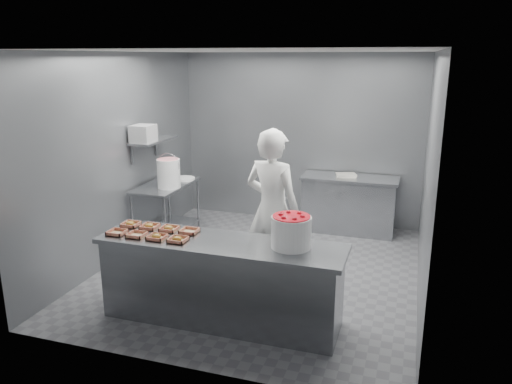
{
  "coord_description": "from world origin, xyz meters",
  "views": [
    {
      "loc": [
        1.82,
        -5.82,
        2.75
      ],
      "look_at": [
        0.02,
        -0.2,
        1.13
      ],
      "focal_mm": 35.0,
      "sensor_mm": 36.0,
      "label": 1
    }
  ],
  "objects_px": {
    "appliance": "(143,134)",
    "tray_4": "(131,224)",
    "tray_5": "(150,226)",
    "tray_6": "(169,228)",
    "prep_table": "(167,204)",
    "tray_1": "(137,235)",
    "service_counter": "(221,281)",
    "tray_2": "(157,237)",
    "back_counter": "(349,204)",
    "tray_7": "(189,231)",
    "tray_0": "(117,232)",
    "glaze_bucket": "(169,173)",
    "tray_3": "(178,239)",
    "worker": "(272,210)",
    "strawberry_tub": "(291,231)"
  },
  "relations": [
    {
      "from": "prep_table",
      "to": "tray_5",
      "type": "height_order",
      "value": "tray_5"
    },
    {
      "from": "tray_4",
      "to": "prep_table",
      "type": "bearing_deg",
      "value": 105.83
    },
    {
      "from": "back_counter",
      "to": "appliance",
      "type": "bearing_deg",
      "value": -150.01
    },
    {
      "from": "tray_1",
      "to": "tray_2",
      "type": "bearing_deg",
      "value": -0.0
    },
    {
      "from": "tray_3",
      "to": "tray_6",
      "type": "height_order",
      "value": "same"
    },
    {
      "from": "tray_0",
      "to": "tray_3",
      "type": "distance_m",
      "value": 0.72
    },
    {
      "from": "tray_2",
      "to": "prep_table",
      "type": "bearing_deg",
      "value": 115.47
    },
    {
      "from": "tray_6",
      "to": "tray_7",
      "type": "relative_size",
      "value": 1.0
    },
    {
      "from": "tray_4",
      "to": "worker",
      "type": "height_order",
      "value": "worker"
    },
    {
      "from": "service_counter",
      "to": "prep_table",
      "type": "bearing_deg",
      "value": 130.24
    },
    {
      "from": "appliance",
      "to": "tray_4",
      "type": "bearing_deg",
      "value": -66.8
    },
    {
      "from": "back_counter",
      "to": "tray_6",
      "type": "bearing_deg",
      "value": -116.55
    },
    {
      "from": "tray_7",
      "to": "appliance",
      "type": "xyz_separation_m",
      "value": [
        -1.41,
        1.54,
        0.77
      ]
    },
    {
      "from": "back_counter",
      "to": "tray_4",
      "type": "relative_size",
      "value": 8.01
    },
    {
      "from": "tray_5",
      "to": "tray_7",
      "type": "distance_m",
      "value": 0.48
    },
    {
      "from": "prep_table",
      "to": "tray_1",
      "type": "bearing_deg",
      "value": -70.06
    },
    {
      "from": "service_counter",
      "to": "appliance",
      "type": "xyz_separation_m",
      "value": [
        -1.82,
        1.68,
        1.23
      ]
    },
    {
      "from": "service_counter",
      "to": "tray_4",
      "type": "distance_m",
      "value": 1.24
    },
    {
      "from": "tray_6",
      "to": "tray_2",
      "type": "bearing_deg",
      "value": -90.0
    },
    {
      "from": "worker",
      "to": "prep_table",
      "type": "bearing_deg",
      "value": -10.98
    },
    {
      "from": "tray_5",
      "to": "tray_6",
      "type": "bearing_deg",
      "value": 0.0
    },
    {
      "from": "tray_0",
      "to": "tray_3",
      "type": "bearing_deg",
      "value": -0.0
    },
    {
      "from": "worker",
      "to": "strawberry_tub",
      "type": "height_order",
      "value": "worker"
    },
    {
      "from": "prep_table",
      "to": "appliance",
      "type": "xyz_separation_m",
      "value": [
        -0.17,
        -0.27,
        1.09
      ]
    },
    {
      "from": "tray_1",
      "to": "tray_5",
      "type": "height_order",
      "value": "tray_5"
    },
    {
      "from": "prep_table",
      "to": "strawberry_tub",
      "type": "height_order",
      "value": "strawberry_tub"
    },
    {
      "from": "service_counter",
      "to": "glaze_bucket",
      "type": "bearing_deg",
      "value": 130.09
    },
    {
      "from": "worker",
      "to": "service_counter",
      "type": "bearing_deg",
      "value": 90.09
    },
    {
      "from": "service_counter",
      "to": "tray_5",
      "type": "relative_size",
      "value": 13.88
    },
    {
      "from": "tray_3",
      "to": "tray_5",
      "type": "bearing_deg",
      "value": 150.35
    },
    {
      "from": "service_counter",
      "to": "tray_2",
      "type": "xyz_separation_m",
      "value": [
        -0.66,
        -0.14,
        0.47
      ]
    },
    {
      "from": "tray_0",
      "to": "tray_1",
      "type": "height_order",
      "value": "same"
    },
    {
      "from": "service_counter",
      "to": "appliance",
      "type": "height_order",
      "value": "appliance"
    },
    {
      "from": "glaze_bucket",
      "to": "worker",
      "type": "bearing_deg",
      "value": -24.4
    },
    {
      "from": "strawberry_tub",
      "to": "tray_7",
      "type": "bearing_deg",
      "value": 176.31
    },
    {
      "from": "tray_5",
      "to": "glaze_bucket",
      "type": "relative_size",
      "value": 0.37
    },
    {
      "from": "back_counter",
      "to": "tray_5",
      "type": "relative_size",
      "value": 8.01
    },
    {
      "from": "back_counter",
      "to": "tray_6",
      "type": "distance_m",
      "value": 3.51
    },
    {
      "from": "prep_table",
      "to": "back_counter",
      "type": "distance_m",
      "value": 2.87
    },
    {
      "from": "tray_6",
      "to": "back_counter",
      "type": "bearing_deg",
      "value": 63.45
    },
    {
      "from": "tray_0",
      "to": "appliance",
      "type": "bearing_deg",
      "value": 110.72
    },
    {
      "from": "tray_1",
      "to": "tray_4",
      "type": "bearing_deg",
      "value": 131.65
    },
    {
      "from": "tray_0",
      "to": "tray_2",
      "type": "height_order",
      "value": "tray_2"
    },
    {
      "from": "prep_table",
      "to": "glaze_bucket",
      "type": "distance_m",
      "value": 0.57
    },
    {
      "from": "tray_4",
      "to": "tray_3",
      "type": "bearing_deg",
      "value": -20.78
    },
    {
      "from": "prep_table",
      "to": "tray_7",
      "type": "distance_m",
      "value": 2.22
    },
    {
      "from": "tray_5",
      "to": "tray_0",
      "type": "bearing_deg",
      "value": -130.94
    },
    {
      "from": "tray_7",
      "to": "glaze_bucket",
      "type": "bearing_deg",
      "value": 123.51
    },
    {
      "from": "tray_2",
      "to": "tray_6",
      "type": "height_order",
      "value": "same"
    },
    {
      "from": "service_counter",
      "to": "tray_7",
      "type": "relative_size",
      "value": 13.88
    }
  ]
}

